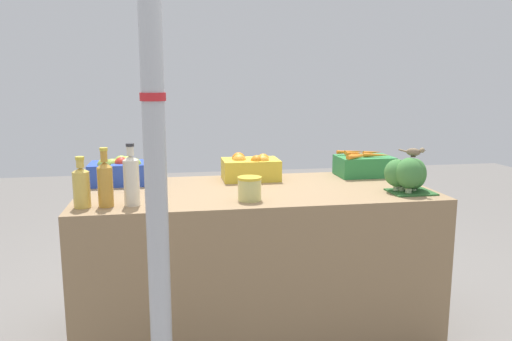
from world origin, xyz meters
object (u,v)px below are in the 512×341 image
support_pole (154,129)px  sparrow_bird (414,152)px  broccoli_pile (407,175)px  juice_bottle_cloudy (131,179)px  juice_bottle_golden (81,186)px  juice_bottle_amber (105,182)px  pickle_jar (250,189)px  apple_crate (120,170)px  orange_crate (251,168)px  carrot_crate (364,165)px

support_pole → sparrow_bird: support_pole is taller
broccoli_pile → sparrow_bird: sparrow_bird is taller
broccoli_pile → sparrow_bird: (0.02, -0.03, 0.12)m
juice_bottle_cloudy → support_pole: bearing=-74.3°
juice_bottle_golden → juice_bottle_amber: (0.11, 0.00, 0.01)m
juice_bottle_cloudy → pickle_jar: size_ratio=2.46×
support_pole → juice_bottle_cloudy: size_ratio=8.24×
apple_crate → sparrow_bird: sparrow_bird is taller
juice_bottle_golden → juice_bottle_cloudy: bearing=0.0°
orange_crate → pickle_jar: bearing=-99.7°
support_pole → sparrow_bird: bearing=19.7°
juice_bottle_golden → sparrow_bird: sparrow_bird is taller
support_pole → juice_bottle_amber: support_pole is taller
carrot_crate → juice_bottle_golden: (-1.56, -0.52, 0.03)m
juice_bottle_amber → carrot_crate: bearing=19.7°
support_pole → orange_crate: support_pole is taller
orange_crate → sparrow_bird: sparrow_bird is taller
broccoli_pile → sparrow_bird: bearing=-61.0°
apple_crate → juice_bottle_golden: (-0.12, -0.52, 0.02)m
sparrow_bird → juice_bottle_golden: bearing=-139.9°
apple_crate → sparrow_bird: (1.50, -0.51, 0.14)m
orange_crate → sparrow_bird: bearing=-33.8°
sparrow_bird → juice_bottle_amber: bearing=-139.9°
orange_crate → juice_bottle_amber: juice_bottle_amber is taller
juice_bottle_cloudy → pickle_jar: 0.56m
carrot_crate → pickle_jar: (-0.79, -0.51, -0.01)m
juice_bottle_cloudy → sparrow_bird: size_ratio=2.60×
juice_bottle_golden → apple_crate: bearing=76.8°
juice_bottle_golden → broccoli_pile: bearing=1.5°
carrot_crate → broccoli_pile: 0.48m
apple_crate → broccoli_pile: bearing=-17.8°
juice_bottle_amber → orange_crate: bearing=34.5°
apple_crate → carrot_crate: bearing=0.1°
carrot_crate → juice_bottle_golden: juice_bottle_golden is taller
juice_bottle_amber → juice_bottle_cloudy: 0.12m
broccoli_pile → juice_bottle_cloudy: size_ratio=0.83×
juice_bottle_golden → pickle_jar: 0.78m
juice_bottle_amber → juice_bottle_cloudy: size_ratio=0.94×
apple_crate → juice_bottle_amber: 0.52m
carrot_crate → juice_bottle_amber: 1.55m
orange_crate → pickle_jar: (-0.09, -0.51, -0.01)m
apple_crate → juice_bottle_cloudy: (0.10, -0.52, 0.05)m
juice_bottle_amber → broccoli_pile: bearing=1.6°
broccoli_pile → juice_bottle_amber: (-1.50, -0.04, 0.02)m
apple_crate → carrot_crate: apple_crate is taller
juice_bottle_amber → support_pole: bearing=-61.5°
juice_bottle_golden → sparrow_bird: bearing=0.5°
orange_crate → pickle_jar: 0.52m
apple_crate → carrot_crate: size_ratio=1.00×
broccoli_pile → orange_crate: bearing=147.2°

